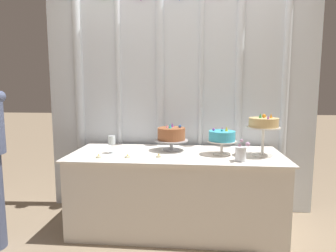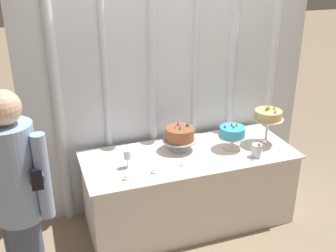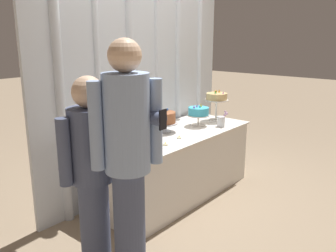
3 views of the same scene
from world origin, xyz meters
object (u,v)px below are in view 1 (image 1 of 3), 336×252
object	(u,v)px
cake_display_leftmost	(171,135)
cake_display_center	(222,137)
cake_display_rightmost	(263,125)
wine_glass	(112,141)
tealight_near_left	(127,157)
tealight_far_left	(99,157)
cake_table	(176,191)
flower_vase	(241,153)
tealight_near_right	(159,156)

from	to	relation	value
cake_display_leftmost	cake_display_center	distance (m)	0.48
cake_display_rightmost	wine_glass	xyz separation A→B (m)	(-1.36, -0.02, -0.16)
cake_display_center	tealight_near_left	size ratio (longest dim) A/B	5.38
cake_display_leftmost	tealight_far_left	xyz separation A→B (m)	(-0.60, -0.35, -0.14)
cake_table	cake_display_rightmost	xyz separation A→B (m)	(0.77, -0.04, 0.63)
flower_vase	tealight_near_left	distance (m)	0.96
cake_display_leftmost	tealight_near_left	distance (m)	0.50
cake_table	wine_glass	world-z (taller)	wine_glass
flower_vase	tealight_near_left	xyz separation A→B (m)	(-0.95, 0.03, -0.06)
wine_glass	tealight_near_right	xyz separation A→B (m)	(0.45, -0.12, -0.11)
cake_table	tealight_near_right	xyz separation A→B (m)	(-0.14, -0.17, 0.37)
cake_display_rightmost	flower_vase	size ratio (longest dim) A/B	1.95
flower_vase	tealight_near_right	bearing A→B (deg)	174.07
wine_glass	tealight_near_right	world-z (taller)	wine_glass
cake_table	cake_display_rightmost	bearing A→B (deg)	-2.63
cake_table	tealight_near_left	size ratio (longest dim) A/B	40.21
wine_glass	flower_vase	size ratio (longest dim) A/B	0.83
cake_display_leftmost	cake_display_rightmost	size ratio (longest dim) A/B	0.84
tealight_far_left	tealight_near_left	world-z (taller)	same
cake_display_leftmost	tealight_near_left	xyz separation A→B (m)	(-0.35, -0.33, -0.14)
cake_display_leftmost	cake_display_center	bearing A→B (deg)	-15.95
cake_display_rightmost	cake_display_center	bearing A→B (deg)	177.31
cake_table	flower_vase	bearing A→B (deg)	-23.89
cake_display_leftmost	cake_display_center	world-z (taller)	cake_display_leftmost
tealight_far_left	cake_table	bearing A→B (deg)	20.13
cake_display_rightmost	tealight_near_left	distance (m)	1.22
cake_table	cake_display_leftmost	world-z (taller)	cake_display_leftmost
cake_display_leftmost	tealight_near_right	world-z (taller)	cake_display_leftmost
cake_display_center	wine_glass	bearing A→B (deg)	-178.00
cake_display_center	wine_glass	xyz separation A→B (m)	(-1.00, -0.04, -0.04)
wine_glass	flower_vase	bearing A→B (deg)	-9.44
cake_display_leftmost	wine_glass	distance (m)	0.56
tealight_near_left	cake_display_rightmost	bearing A→B (deg)	8.64
cake_display_leftmost	flower_vase	bearing A→B (deg)	-30.70
tealight_near_right	cake_display_center	bearing A→B (deg)	15.41
cake_table	cake_display_center	xyz separation A→B (m)	(0.41, -0.02, 0.52)
cake_table	cake_display_leftmost	bearing A→B (deg)	115.08
cake_display_center	tealight_near_right	size ratio (longest dim) A/B	5.52
cake_display_leftmost	cake_table	bearing A→B (deg)	-64.92
tealight_near_left	tealight_far_left	bearing A→B (deg)	-174.01
wine_glass	flower_vase	distance (m)	1.15
flower_vase	tealight_near_left	world-z (taller)	flower_vase
cake_display_center	tealight_near_left	world-z (taller)	cake_display_center
cake_display_leftmost	tealight_near_left	world-z (taller)	cake_display_leftmost
flower_vase	tealight_far_left	distance (m)	1.20
wine_glass	tealight_near_right	bearing A→B (deg)	-14.68
wine_glass	tealight_near_left	xyz separation A→B (m)	(0.18, -0.16, -0.11)
tealight_near_right	cake_display_rightmost	bearing A→B (deg)	8.51
tealight_near_right	wine_glass	bearing A→B (deg)	165.32
tealight_near_left	cake_table	bearing A→B (deg)	27.69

